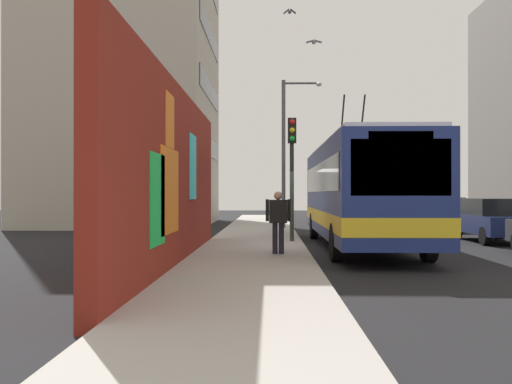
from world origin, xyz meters
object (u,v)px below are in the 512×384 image
at_px(city_bus, 360,190).
at_px(traffic_light, 292,158).
at_px(parked_car_navy, 492,219).
at_px(pedestrian_at_curb, 278,217).
at_px(parked_car_white, 407,209).
at_px(street_lamp, 288,143).
at_px(parked_car_red, 440,213).

distance_m(city_bus, traffic_light, 2.52).
relative_size(city_bus, parked_car_navy, 2.65).
bearing_deg(pedestrian_at_curb, parked_car_white, -23.58).
height_order(parked_car_white, street_lamp, street_lamp).
distance_m(parked_car_white, street_lamp, 10.38).
height_order(pedestrian_at_curb, traffic_light, traffic_light).
height_order(parked_car_navy, pedestrian_at_curb, pedestrian_at_curb).
relative_size(pedestrian_at_curb, street_lamp, 0.24).
xyz_separation_m(city_bus, street_lamp, (8.24, 2.04, 2.28)).
relative_size(city_bus, pedestrian_at_curb, 6.81).
relative_size(parked_car_red, pedestrian_at_curb, 2.44).
bearing_deg(parked_car_white, parked_car_navy, 180.00).
xyz_separation_m(city_bus, parked_car_white, (14.89, -5.20, -1.04)).
bearing_deg(parked_car_navy, traffic_light, 102.89).
bearing_deg(street_lamp, city_bus, -166.07).
bearing_deg(parked_car_white, street_lamp, 132.56).
bearing_deg(street_lamp, parked_car_white, -47.44).
height_order(parked_car_white, pedestrian_at_curb, pedestrian_at_curb).
xyz_separation_m(parked_car_red, street_lamp, (-0.41, 7.24, 3.32)).
bearing_deg(city_bus, parked_car_white, -19.25).
bearing_deg(pedestrian_at_curb, parked_car_red, -33.73).
relative_size(city_bus, parked_car_white, 2.67).
xyz_separation_m(parked_car_navy, traffic_light, (-1.68, 7.35, 2.12)).
bearing_deg(city_bus, traffic_light, 71.01).
height_order(city_bus, parked_car_red, city_bus).
xyz_separation_m(parked_car_white, traffic_light, (-14.15, 7.35, 2.12)).
bearing_deg(parked_car_white, parked_car_red, 180.00).
bearing_deg(traffic_light, parked_car_white, -27.44).
height_order(pedestrian_at_curb, street_lamp, street_lamp).
bearing_deg(parked_car_navy, pedestrian_at_curb, 125.23).
bearing_deg(parked_car_red, city_bus, 148.99).
relative_size(city_bus, parked_car_red, 2.79).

